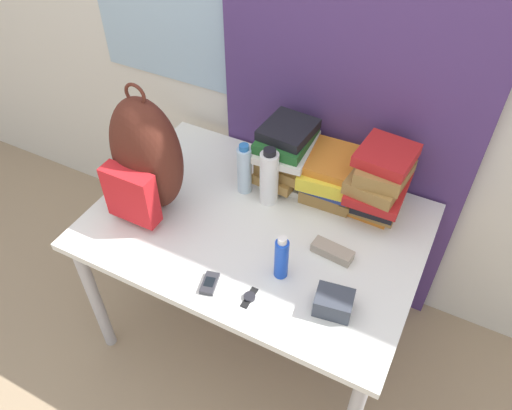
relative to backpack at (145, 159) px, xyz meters
name	(u,v)px	position (x,y,z in m)	size (l,w,h in m)	color
ground_plane	(209,406)	(0.40, -0.34, -0.95)	(12.00, 12.00, 0.00)	#9E8466
wall_back	(319,34)	(0.40, 0.62, 0.30)	(6.00, 0.06, 2.50)	silver
curtain_blue	(355,50)	(0.56, 0.56, 0.30)	(1.06, 0.04, 2.50)	#4C336B
desk	(256,237)	(0.40, 0.09, -0.31)	(1.24, 0.88, 0.72)	silver
backpack	(145,159)	(0.00, 0.00, 0.00)	(0.29, 0.26, 0.54)	#512319
book_stack_left	(287,153)	(0.40, 0.38, -0.10)	(0.23, 0.29, 0.27)	silver
book_stack_center	(332,175)	(0.59, 0.39, -0.14)	(0.24, 0.29, 0.18)	olive
book_stack_right	(380,180)	(0.78, 0.38, -0.09)	(0.22, 0.29, 0.29)	orange
water_bottle	(244,169)	(0.28, 0.24, -0.12)	(0.06, 0.06, 0.23)	silver
sports_bottle	(269,177)	(0.39, 0.23, -0.11)	(0.07, 0.07, 0.25)	white
sunscreen_bottle	(281,258)	(0.59, -0.08, -0.15)	(0.05, 0.05, 0.19)	blue
cell_phone	(210,283)	(0.40, -0.23, -0.22)	(0.07, 0.10, 0.02)	#2D2D33
sunglasses_case	(332,251)	(0.72, 0.08, -0.21)	(0.16, 0.07, 0.04)	gray
camera_pouch	(334,303)	(0.80, -0.13, -0.20)	(0.13, 0.11, 0.07)	#383D47
wristwatch	(249,297)	(0.54, -0.22, -0.23)	(0.04, 0.09, 0.01)	black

